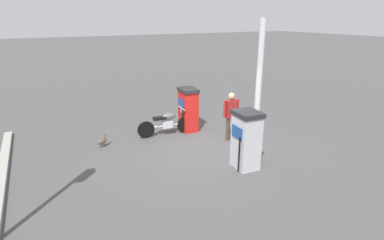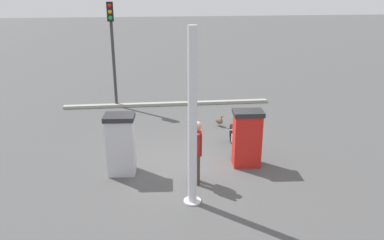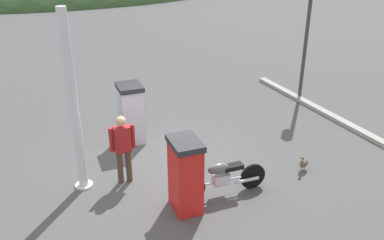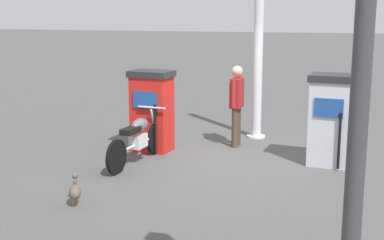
{
  "view_description": "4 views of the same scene",
  "coord_description": "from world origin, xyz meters",
  "px_view_note": "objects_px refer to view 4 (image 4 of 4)",
  "views": [
    {
      "loc": [
        4.77,
        7.83,
        3.98
      ],
      "look_at": [
        0.4,
        -0.23,
        0.91
      ],
      "focal_mm": 29.14,
      "sensor_mm": 36.0,
      "label": 1
    },
    {
      "loc": [
        -9.34,
        1.13,
        4.58
      ],
      "look_at": [
        0.91,
        -0.34,
        0.98
      ],
      "focal_mm": 35.21,
      "sensor_mm": 36.0,
      "label": 2
    },
    {
      "loc": [
        -3.14,
        -7.89,
        5.13
      ],
      "look_at": [
        0.75,
        -0.0,
        1.1
      ],
      "focal_mm": 38.0,
      "sensor_mm": 36.0,
      "label": 3
    },
    {
      "loc": [
        9.21,
        2.09,
        2.67
      ],
      "look_at": [
        0.92,
        -0.5,
        0.9
      ],
      "focal_mm": 49.93,
      "sensor_mm": 36.0,
      "label": 4
    }
  ],
  "objects_px": {
    "attendant_person": "(237,101)",
    "wandering_duck": "(75,191)",
    "motorcycle_near_pump": "(138,138)",
    "fuel_pump_near": "(152,110)",
    "fuel_pump_far": "(331,120)",
    "canopy_support_pole": "(258,49)"
  },
  "relations": [
    {
      "from": "motorcycle_near_pump",
      "to": "attendant_person",
      "type": "relative_size",
      "value": 1.24
    },
    {
      "from": "fuel_pump_near",
      "to": "attendant_person",
      "type": "distance_m",
      "value": 1.7
    },
    {
      "from": "attendant_person",
      "to": "wandering_duck",
      "type": "height_order",
      "value": "attendant_person"
    },
    {
      "from": "canopy_support_pole",
      "to": "wandering_duck",
      "type": "bearing_deg",
      "value": -18.88
    },
    {
      "from": "motorcycle_near_pump",
      "to": "canopy_support_pole",
      "type": "xyz_separation_m",
      "value": [
        -2.59,
        1.66,
        1.43
      ]
    },
    {
      "from": "attendant_person",
      "to": "canopy_support_pole",
      "type": "height_order",
      "value": "canopy_support_pole"
    },
    {
      "from": "fuel_pump_near",
      "to": "wandering_duck",
      "type": "height_order",
      "value": "fuel_pump_near"
    },
    {
      "from": "wandering_duck",
      "to": "canopy_support_pole",
      "type": "height_order",
      "value": "canopy_support_pole"
    },
    {
      "from": "fuel_pump_near",
      "to": "fuel_pump_far",
      "type": "distance_m",
      "value": 3.35
    },
    {
      "from": "motorcycle_near_pump",
      "to": "wandering_duck",
      "type": "relative_size",
      "value": 4.7
    },
    {
      "from": "motorcycle_near_pump",
      "to": "canopy_support_pole",
      "type": "relative_size",
      "value": 0.51
    },
    {
      "from": "fuel_pump_far",
      "to": "canopy_support_pole",
      "type": "height_order",
      "value": "canopy_support_pole"
    },
    {
      "from": "wandering_duck",
      "to": "canopy_support_pole",
      "type": "bearing_deg",
      "value": 161.12
    },
    {
      "from": "fuel_pump_near",
      "to": "motorcycle_near_pump",
      "type": "relative_size",
      "value": 0.78
    },
    {
      "from": "fuel_pump_near",
      "to": "canopy_support_pole",
      "type": "height_order",
      "value": "canopy_support_pole"
    },
    {
      "from": "fuel_pump_far",
      "to": "attendant_person",
      "type": "xyz_separation_m",
      "value": [
        -0.81,
        -1.86,
        0.11
      ]
    },
    {
      "from": "fuel_pump_far",
      "to": "wandering_duck",
      "type": "relative_size",
      "value": 3.75
    },
    {
      "from": "wandering_duck",
      "to": "canopy_support_pole",
      "type": "distance_m",
      "value": 5.39
    },
    {
      "from": "fuel_pump_near",
      "to": "fuel_pump_far",
      "type": "relative_size",
      "value": 0.97
    },
    {
      "from": "motorcycle_near_pump",
      "to": "canopy_support_pole",
      "type": "bearing_deg",
      "value": 147.3
    },
    {
      "from": "fuel_pump_far",
      "to": "attendant_person",
      "type": "relative_size",
      "value": 0.99
    },
    {
      "from": "fuel_pump_near",
      "to": "wandering_duck",
      "type": "xyz_separation_m",
      "value": [
        3.14,
        0.08,
        -0.59
      ]
    }
  ]
}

